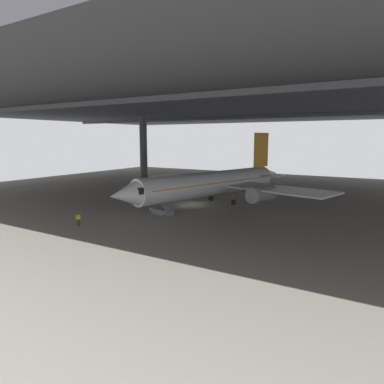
{
  "coord_description": "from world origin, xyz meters",
  "views": [
    {
      "loc": [
        27.75,
        -45.89,
        10.4
      ],
      "look_at": [
        1.88,
        -2.76,
        2.56
      ],
      "focal_mm": 32.06,
      "sensor_mm": 36.0,
      "label": 1
    }
  ],
  "objects_px": {
    "crew_worker_by_stairs": "(166,205)",
    "boarding_stairs": "(161,209)",
    "crew_worker_near_nose": "(78,219)",
    "airplane_main": "(214,183)"
  },
  "relations": [
    {
      "from": "airplane_main",
      "to": "boarding_stairs",
      "type": "relative_size",
      "value": 7.75
    },
    {
      "from": "crew_worker_by_stairs",
      "to": "crew_worker_near_nose",
      "type": "bearing_deg",
      "value": -107.68
    },
    {
      "from": "airplane_main",
      "to": "boarding_stairs",
      "type": "height_order",
      "value": "airplane_main"
    },
    {
      "from": "boarding_stairs",
      "to": "crew_worker_near_nose",
      "type": "height_order",
      "value": "boarding_stairs"
    },
    {
      "from": "airplane_main",
      "to": "crew_worker_near_nose",
      "type": "height_order",
      "value": "airplane_main"
    },
    {
      "from": "boarding_stairs",
      "to": "crew_worker_near_nose",
      "type": "relative_size",
      "value": 2.93
    },
    {
      "from": "crew_worker_near_nose",
      "to": "crew_worker_by_stairs",
      "type": "bearing_deg",
      "value": 72.32
    },
    {
      "from": "boarding_stairs",
      "to": "crew_worker_by_stairs",
      "type": "relative_size",
      "value": 2.94
    },
    {
      "from": "crew_worker_near_nose",
      "to": "crew_worker_by_stairs",
      "type": "xyz_separation_m",
      "value": [
        4.02,
        12.61,
        -0.0
      ]
    },
    {
      "from": "crew_worker_by_stairs",
      "to": "boarding_stairs",
      "type": "bearing_deg",
      "value": -74.78
    }
  ]
}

